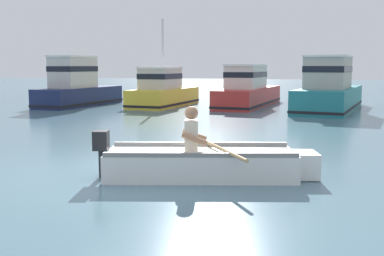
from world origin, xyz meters
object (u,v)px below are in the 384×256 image
moored_boat_navy (77,88)px  moored_boat_red (248,91)px  moored_boat_teal (329,90)px  rowboat_with_person (205,162)px  moored_boat_yellow (163,91)px

moored_boat_navy → moored_boat_red: moored_boat_navy is taller
moored_boat_teal → moored_boat_navy: bearing=-175.6°
rowboat_with_person → moored_boat_yellow: bearing=112.0°
moored_boat_red → moored_boat_teal: size_ratio=0.95×
moored_boat_teal → rowboat_with_person: bearing=-99.1°
rowboat_with_person → moored_boat_navy: size_ratio=0.70×
rowboat_with_person → moored_boat_teal: 13.26m
rowboat_with_person → moored_boat_yellow: (-5.32, 13.19, 0.43)m
rowboat_with_person → moored_boat_navy: moored_boat_navy is taller
rowboat_with_person → moored_boat_teal: (2.09, 13.08, 0.58)m
moored_boat_navy → moored_boat_teal: bearing=4.4°
moored_boat_yellow → moored_boat_teal: bearing=-0.8°
rowboat_with_person → moored_boat_yellow: moored_boat_yellow is taller
moored_boat_yellow → moored_boat_red: (3.80, 1.07, 0.03)m
moored_boat_red → moored_boat_teal: bearing=-18.1°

